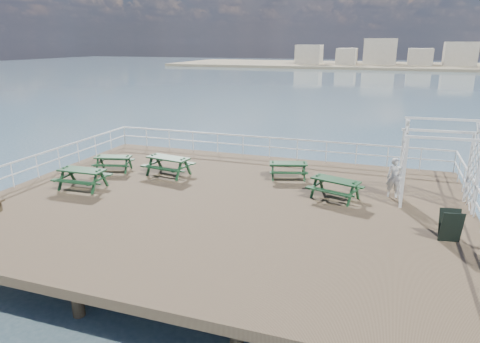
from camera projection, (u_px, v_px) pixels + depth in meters
name	position (u px, v px, depth m)	size (l,w,h in m)	color
ground	(223.00, 204.00, 16.46)	(18.00, 14.00, 0.30)	brown
sea_backdrop	(414.00, 63.00, 133.96)	(300.00, 300.00, 9.20)	#476677
railing	(242.00, 162.00, 18.51)	(17.77, 13.76, 1.10)	silver
picnic_table_a	(113.00, 160.00, 20.09)	(1.93, 1.71, 0.80)	#153B1E
picnic_table_b	(168.00, 162.00, 19.42)	(2.19, 1.88, 0.96)	#153B1E
picnic_table_c	(288.00, 167.00, 19.01)	(1.96, 1.74, 0.81)	#153B1E
picnic_table_d	(82.00, 175.00, 17.66)	(1.96, 1.59, 0.93)	#153B1E
picnic_table_e	(335.00, 185.00, 16.51)	(2.19, 1.96, 0.89)	#153B1E
trellis_arbor	(438.00, 167.00, 15.63)	(2.71, 1.56, 3.26)	silver
sandwich_board	(450.00, 226.00, 12.95)	(0.69, 0.56, 1.02)	black
person	(394.00, 178.00, 16.61)	(0.57, 0.38, 1.57)	silver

